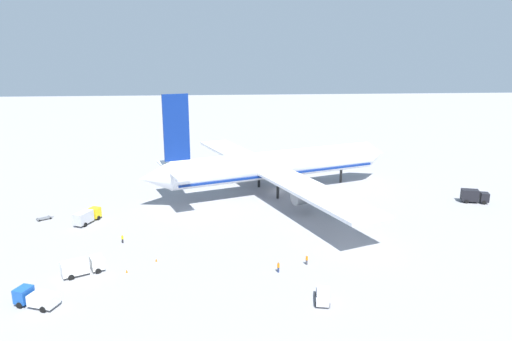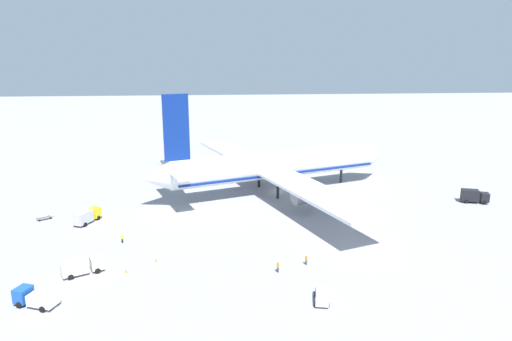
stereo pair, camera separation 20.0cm
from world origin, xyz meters
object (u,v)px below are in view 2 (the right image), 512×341
object	(u,v)px
baggage_cart_0	(44,218)
traffic_cone_1	(156,260)
airliner	(274,165)
ground_worker_2	(278,267)
service_truck_5	(35,297)
service_truck_1	(87,216)
service_van	(322,295)
ground_worker_3	(306,260)
service_truck_4	(474,196)
ground_worker_1	(122,239)
service_truck_0	(82,266)
traffic_cone_0	(126,271)

from	to	relation	value
baggage_cart_0	traffic_cone_1	bearing A→B (deg)	-41.24
airliner	ground_worker_2	size ratio (longest dim) A/B	45.88
service_truck_5	service_truck_1	bearing A→B (deg)	92.49
baggage_cart_0	service_van	bearing A→B (deg)	-36.84
service_truck_5	ground_worker_3	bearing A→B (deg)	12.81
baggage_cart_0	service_truck_1	bearing A→B (deg)	-17.38
service_truck_5	baggage_cart_0	bearing A→B (deg)	107.41
service_truck_1	ground_worker_3	world-z (taller)	service_truck_1
service_truck_4	traffic_cone_1	world-z (taller)	service_truck_4
service_truck_1	service_van	world-z (taller)	service_truck_1
service_truck_1	ground_worker_1	world-z (taller)	service_truck_1
airliner	service_truck_1	world-z (taller)	airliner
service_truck_0	traffic_cone_1	world-z (taller)	service_truck_0
service_truck_4	traffic_cone_1	size ratio (longest dim) A/B	11.85
service_truck_0	service_truck_4	distance (m)	88.43
service_truck_0	service_truck_1	xyz separation A→B (m)	(-5.31, 23.62, 0.16)
airliner	service_truck_5	size ratio (longest dim) A/B	12.37
service_truck_0	baggage_cart_0	bearing A→B (deg)	119.65
service_van	ground_worker_3	bearing A→B (deg)	89.23
ground_worker_3	traffic_cone_1	size ratio (longest dim) A/B	3.16
airliner	service_truck_1	distance (m)	46.44
airliner	traffic_cone_1	bearing A→B (deg)	-123.23
service_van	ground_worker_3	world-z (taller)	service_van
airliner	service_truck_1	size ratio (longest dim) A/B	11.74
ground_worker_3	traffic_cone_1	world-z (taller)	ground_worker_3
ground_worker_3	service_truck_0	bearing A→B (deg)	179.73
service_truck_0	service_truck_5	xyz separation A→B (m)	(-3.87, -9.42, -0.11)
service_truck_5	ground_worker_1	xyz separation A→B (m)	(7.92, 21.63, -0.48)
service_truck_4	traffic_cone_1	xyz separation A→B (m)	(-72.20, -25.60, -1.41)
traffic_cone_1	ground_worker_3	bearing A→B (deg)	-8.16
ground_worker_1	traffic_cone_1	bearing A→B (deg)	-50.27
service_van	traffic_cone_0	distance (m)	31.93
airliner	service_truck_0	xyz separation A→B (m)	(-36.81, -42.41, -5.65)
service_truck_0	service_van	bearing A→B (deg)	-18.32
service_van	traffic_cone_1	bearing A→B (deg)	148.36
service_van	traffic_cone_1	size ratio (longest dim) A/B	8.28
airliner	ground_worker_2	bearing A→B (deg)	-96.58
service_truck_1	ground_worker_3	xyz separation A→B (m)	(42.10, -23.79, -0.68)
airliner	service_van	distance (m)	54.87
service_truck_1	service_truck_4	xyz separation A→B (m)	(88.82, 5.46, 0.12)
baggage_cart_0	ground_worker_2	bearing A→B (deg)	-31.94
service_truck_5	ground_worker_1	size ratio (longest dim) A/B	4.08
service_truck_4	service_van	size ratio (longest dim) A/B	1.43
service_truck_4	service_truck_1	bearing A→B (deg)	-176.48
service_truck_5	ground_worker_2	size ratio (longest dim) A/B	3.71
baggage_cart_0	ground_worker_3	world-z (taller)	ground_worker_3
service_truck_1	service_truck_5	size ratio (longest dim) A/B	1.05
service_truck_0	service_truck_4	world-z (taller)	service_truck_4
service_truck_1	service_truck_5	world-z (taller)	service_truck_1
service_truck_0	baggage_cart_0	world-z (taller)	service_truck_0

